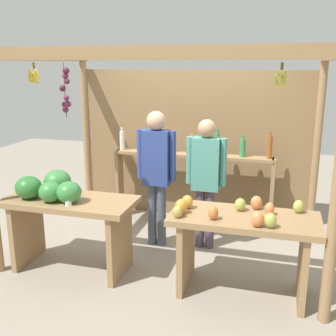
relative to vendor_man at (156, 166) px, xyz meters
The scene contains 7 objects.
ground_plane 1.03m from the vendor_man, ahead, with size 12.00×12.00×0.00m, color gray.
market_stall 0.66m from the vendor_man, 67.85° to the left, with size 3.46×2.30×2.35m.
fruit_counter_left 1.19m from the vendor_man, 132.74° to the right, with size 1.40×0.64×1.08m.
fruit_counter_right 1.45m from the vendor_man, 36.99° to the right, with size 1.40×0.64×0.94m.
bottle_shelf_unit 0.87m from the vendor_man, 71.81° to the left, with size 2.22×0.22×1.36m.
vendor_man is the anchor object (origin of this frame).
vendor_woman 0.59m from the vendor_man, ahead, with size 0.48×0.21×1.58m.
Camera 1 is at (1.19, -4.47, 2.20)m, focal length 43.34 mm.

